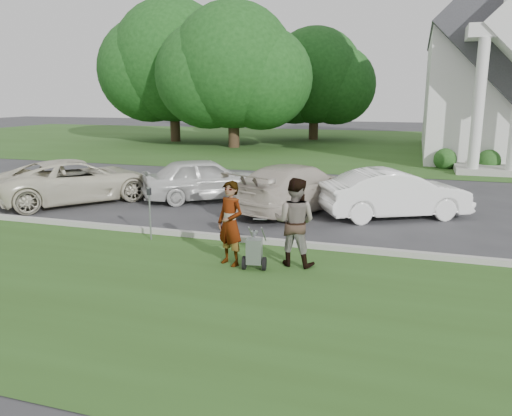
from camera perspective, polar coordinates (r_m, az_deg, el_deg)
The scene contains 16 objects.
ground at distance 11.98m, azimuth -2.94°, elevation -4.58°, with size 120.00×120.00×0.00m, color #333335.
grass_strip at distance 9.40m, azimuth -9.49°, elevation -9.71°, with size 80.00×7.00×0.01m, color #2C4D1A.
church_lawn at distance 38.07m, azimuth 11.61°, elevation 7.16°, with size 80.00×30.00×0.01m, color #2C4D1A.
curb at distance 12.45m, azimuth -2.06°, elevation -3.53°, with size 80.00×0.18×0.15m, color #9E9E93.
church at distance 34.24m, azimuth 27.02°, elevation 15.42°, with size 9.19×19.00×24.10m.
tree_left at distance 34.87m, azimuth -2.64°, elevation 15.31°, with size 10.63×8.40×9.71m.
tree_far at distance 40.05m, azimuth -9.49°, elevation 15.66°, with size 11.64×9.20×10.73m.
tree_back at distance 41.49m, azimuth 6.71°, elevation 14.31°, with size 9.61×7.60×8.89m.
striping_cart at distance 10.40m, azimuth -0.19°, elevation -5.04°, with size 0.54×1.02×0.90m.
person_left at distance 10.56m, azimuth -2.95°, elevation -1.85°, with size 0.66×0.43×1.81m, color #999999.
person_right at distance 10.55m, azimuth 4.44°, elevation -1.67°, with size 0.92×0.71×1.89m, color #999999.
parking_meter_near at distance 12.66m, azimuth -12.06°, elevation 0.09°, with size 0.10×0.09×1.35m.
car_a at distance 18.00m, azimuth -19.70°, elevation 2.95°, with size 2.42×5.25×1.46m, color beige.
car_b at distance 17.37m, azimuth -5.81°, elevation 3.34°, with size 1.75×4.34×1.48m, color silver.
car_c at distance 15.75m, azimuth 4.66°, elevation 2.38°, with size 2.06×5.07×1.47m, color beige.
car_d at distance 15.33m, azimuth 15.60°, elevation 1.58°, with size 1.52×4.35×1.43m, color white.
Camera 1 is at (4.06, -10.69, 3.57)m, focal length 35.00 mm.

